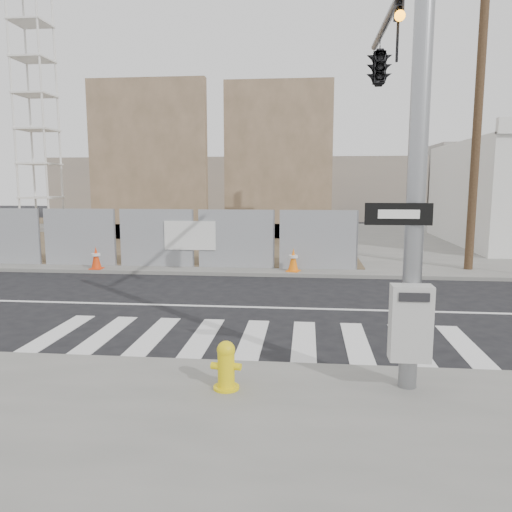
# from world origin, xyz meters

# --- Properties ---
(ground) EXTENTS (100.00, 100.00, 0.00)m
(ground) POSITION_xyz_m (0.00, 0.00, 0.00)
(ground) COLOR black
(ground) RESTS_ON ground
(sidewalk_far) EXTENTS (50.00, 20.00, 0.12)m
(sidewalk_far) POSITION_xyz_m (0.00, 14.00, 0.06)
(sidewalk_far) COLOR slate
(sidewalk_far) RESTS_ON ground
(signal_pole) EXTENTS (0.96, 5.87, 7.00)m
(signal_pole) POSITION_xyz_m (2.49, -2.05, 4.78)
(signal_pole) COLOR gray
(signal_pole) RESTS_ON sidewalk_near
(chain_link_fence) EXTENTS (24.60, 0.04, 2.00)m
(chain_link_fence) POSITION_xyz_m (-10.00, 5.00, 1.12)
(chain_link_fence) COLOR gray
(chain_link_fence) RESTS_ON sidewalk_far
(concrete_wall_left) EXTENTS (6.00, 1.30, 8.00)m
(concrete_wall_left) POSITION_xyz_m (-7.00, 13.08, 3.38)
(concrete_wall_left) COLOR brown
(concrete_wall_left) RESTS_ON sidewalk_far
(concrete_wall_right) EXTENTS (5.50, 1.30, 8.00)m
(concrete_wall_right) POSITION_xyz_m (-0.50, 14.08, 3.38)
(concrete_wall_right) COLOR brown
(concrete_wall_right) RESTS_ON sidewalk_far
(crane_tower) EXTENTS (2.60, 2.60, 18.15)m
(crane_tower) POSITION_xyz_m (-15.00, 17.00, 9.02)
(crane_tower) COLOR slate
(crane_tower) RESTS_ON sidewalk_far
(utility_pole_right) EXTENTS (1.60, 0.28, 10.00)m
(utility_pole_right) POSITION_xyz_m (6.50, 5.50, 5.20)
(utility_pole_right) COLOR #4D3824
(utility_pole_right) RESTS_ON sidewalk_far
(fire_hydrant) EXTENTS (0.44, 0.44, 0.71)m
(fire_hydrant) POSITION_xyz_m (-0.09, -5.15, 0.47)
(fire_hydrant) COLOR yellow
(fire_hydrant) RESTS_ON sidewalk_near
(traffic_cone_b) EXTENTS (0.46, 0.46, 0.76)m
(traffic_cone_b) POSITION_xyz_m (-8.22, 5.38, 0.49)
(traffic_cone_b) COLOR #F95F0D
(traffic_cone_b) RESTS_ON sidewalk_far
(traffic_cone_c) EXTENTS (0.40, 0.40, 0.77)m
(traffic_cone_c) POSITION_xyz_m (-6.08, 4.22, 0.49)
(traffic_cone_c) COLOR #EA390C
(traffic_cone_c) RESTS_ON sidewalk_far
(traffic_cone_d) EXTENTS (0.49, 0.49, 0.77)m
(traffic_cone_d) POSITION_xyz_m (0.59, 4.45, 0.50)
(traffic_cone_d) COLOR orange
(traffic_cone_d) RESTS_ON sidewalk_far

